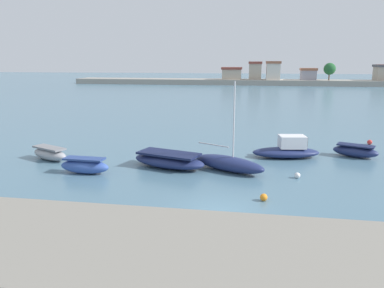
# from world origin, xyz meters

# --- Properties ---
(ground_plane) EXTENTS (400.00, 400.00, 0.00)m
(ground_plane) POSITION_xyz_m (0.00, 0.00, 0.00)
(ground_plane) COLOR slate
(seawall_embankment) EXTENTS (96.18, 5.76, 1.85)m
(seawall_embankment) POSITION_xyz_m (0.00, -7.07, 0.92)
(seawall_embankment) COLOR gray
(seawall_embankment) RESTS_ON ground
(moored_boat_0) EXTENTS (3.74, 2.58, 1.01)m
(moored_boat_0) POSITION_xyz_m (-13.68, 7.90, 0.49)
(moored_boat_0) COLOR #9E9EA3
(moored_boat_0) RESTS_ON ground
(moored_boat_1) EXTENTS (3.46, 1.26, 1.07)m
(moored_boat_1) POSITION_xyz_m (-9.51, 5.08, 0.52)
(moored_boat_1) COLOR #3856A8
(moored_boat_1) RESTS_ON ground
(moored_boat_2) EXTENTS (5.86, 3.66, 1.09)m
(moored_boat_2) POSITION_xyz_m (-4.23, 7.35, 0.52)
(moored_boat_2) COLOR navy
(moored_boat_2) RESTS_ON ground
(moored_boat_3) EXTENTS (5.53, 3.90, 6.12)m
(moored_boat_3) POSITION_xyz_m (-0.00, 7.23, 0.53)
(moored_boat_3) COLOR navy
(moored_boat_3) RESTS_ON ground
(moored_boat_4) EXTENTS (5.44, 2.76, 1.74)m
(moored_boat_4) POSITION_xyz_m (4.31, 11.57, 0.61)
(moored_boat_4) COLOR navy
(moored_boat_4) RESTS_ON ground
(moored_boat_5) EXTENTS (3.59, 2.50, 0.98)m
(moored_boat_5) POSITION_xyz_m (9.60, 12.61, 0.47)
(moored_boat_5) COLOR navy
(moored_boat_5) RESTS_ON ground
(mooring_buoy_1) EXTENTS (0.44, 0.44, 0.44)m
(mooring_buoy_1) POSITION_xyz_m (12.07, 17.46, 0.22)
(mooring_buoy_1) COLOR red
(mooring_buoy_1) RESTS_ON ground
(mooring_buoy_2) EXTENTS (0.37, 0.37, 0.37)m
(mooring_buoy_2) POSITION_xyz_m (4.52, 6.31, 0.19)
(mooring_buoy_2) COLOR white
(mooring_buoy_2) RESTS_ON ground
(mooring_buoy_4) EXTENTS (0.41, 0.41, 0.41)m
(mooring_buoy_4) POSITION_xyz_m (2.28, 1.92, 0.20)
(mooring_buoy_4) COLOR orange
(mooring_buoy_4) RESTS_ON ground
(distant_shoreline) EXTENTS (110.28, 9.18, 8.11)m
(distant_shoreline) POSITION_xyz_m (7.61, 100.47, 1.95)
(distant_shoreline) COLOR gray
(distant_shoreline) RESTS_ON ground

